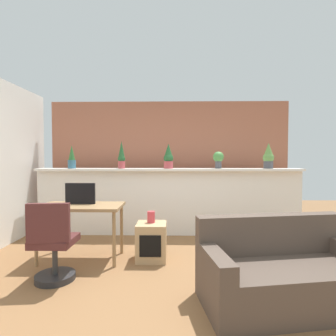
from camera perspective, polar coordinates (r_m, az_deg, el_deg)
name	(u,v)px	position (r m, az deg, el deg)	size (l,w,h in m)	color
ground_plane	(165,287)	(3.21, -0.63, -23.52)	(12.00, 12.00, 0.00)	brown
divider_wall	(169,203)	(4.96, 0.11, -7.23)	(4.70, 0.16, 1.16)	white
plant_shelf	(168,170)	(4.86, 0.10, -0.32)	(4.70, 0.31, 0.04)	white
brick_wall_behind	(169,165)	(5.49, 0.23, 0.74)	(4.70, 0.10, 2.50)	#AD664C
potted_plant_0	(72,158)	(5.15, -19.44, 2.00)	(0.14, 0.14, 0.41)	#386B84
potted_plant_1	(122,156)	(4.90, -9.67, 2.52)	(0.13, 0.13, 0.49)	#B7474C
potted_plant_2	(168,157)	(4.85, 0.04, 2.33)	(0.17, 0.17, 0.44)	#B7474C
potted_plant_3	(218,158)	(4.94, 10.47, 1.98)	(0.19, 0.19, 0.30)	#4C4C51
potted_plant_4	(268,156)	(5.16, 20.23, 2.32)	(0.19, 0.19, 0.45)	#4C4C51
desk	(81,211)	(3.93, -17.65, -8.56)	(1.10, 0.60, 0.75)	#99754C
tv_monitor	(80,193)	(3.98, -17.83, -5.09)	(0.41, 0.04, 0.29)	black
office_chair	(53,248)	(3.41, -22.87, -15.11)	(0.46, 0.47, 0.91)	#262628
side_cube_shelf	(151,242)	(3.85, -3.47, -15.07)	(0.40, 0.41, 0.50)	tan
vase_on_shelf	(151,217)	(3.81, -3.55, -10.16)	(0.11, 0.11, 0.16)	#CC3D47
couch	(283,274)	(3.00, 22.94, -19.72)	(1.66, 1.00, 0.80)	brown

